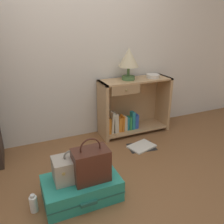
{
  "coord_description": "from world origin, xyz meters",
  "views": [
    {
      "loc": [
        -0.69,
        -1.44,
        1.51
      ],
      "look_at": [
        0.28,
        0.79,
        0.55
      ],
      "focal_mm": 37.63,
      "sensor_mm": 36.0,
      "label": 1
    }
  ],
  "objects_px": {
    "bookshelf": "(131,107)",
    "open_book_on_floor": "(142,146)",
    "bottle": "(34,204)",
    "table_lamp": "(129,59)",
    "handbag": "(91,164)",
    "train_case": "(71,168)",
    "suitcase_large": "(82,188)",
    "bowl": "(153,76)"
  },
  "relations": [
    {
      "from": "table_lamp",
      "to": "bookshelf",
      "type": "bearing_deg",
      "value": 6.09
    },
    {
      "from": "train_case",
      "to": "bookshelf",
      "type": "bearing_deg",
      "value": 41.73
    },
    {
      "from": "table_lamp",
      "to": "handbag",
      "type": "relative_size",
      "value": 1.02
    },
    {
      "from": "handbag",
      "to": "table_lamp",
      "type": "bearing_deg",
      "value": 50.09
    },
    {
      "from": "bookshelf",
      "to": "open_book_on_floor",
      "type": "relative_size",
      "value": 2.65
    },
    {
      "from": "table_lamp",
      "to": "handbag",
      "type": "xyz_separation_m",
      "value": [
        -0.89,
        -1.07,
        -0.68
      ]
    },
    {
      "from": "table_lamp",
      "to": "open_book_on_floor",
      "type": "bearing_deg",
      "value": -92.36
    },
    {
      "from": "train_case",
      "to": "bottle",
      "type": "relative_size",
      "value": 1.77
    },
    {
      "from": "suitcase_large",
      "to": "bowl",
      "type": "bearing_deg",
      "value": 36.59
    },
    {
      "from": "bookshelf",
      "to": "table_lamp",
      "type": "xyz_separation_m",
      "value": [
        -0.06,
        -0.01,
        0.67
      ]
    },
    {
      "from": "bowl",
      "to": "train_case",
      "type": "distance_m",
      "value": 1.77
    },
    {
      "from": "bottle",
      "to": "open_book_on_floor",
      "type": "distance_m",
      "value": 1.49
    },
    {
      "from": "bookshelf",
      "to": "handbag",
      "type": "bearing_deg",
      "value": -131.64
    },
    {
      "from": "suitcase_large",
      "to": "bottle",
      "type": "xyz_separation_m",
      "value": [
        -0.42,
        0.0,
        -0.03
      ]
    },
    {
      "from": "bookshelf",
      "to": "table_lamp",
      "type": "relative_size",
      "value": 2.41
    },
    {
      "from": "table_lamp",
      "to": "train_case",
      "type": "height_order",
      "value": "table_lamp"
    },
    {
      "from": "bowl",
      "to": "bottle",
      "type": "height_order",
      "value": "bowl"
    },
    {
      "from": "open_book_on_floor",
      "to": "handbag",
      "type": "bearing_deg",
      "value": -145.0
    },
    {
      "from": "bottle",
      "to": "open_book_on_floor",
      "type": "bearing_deg",
      "value": 22.5
    },
    {
      "from": "bottle",
      "to": "open_book_on_floor",
      "type": "height_order",
      "value": "bottle"
    },
    {
      "from": "table_lamp",
      "to": "train_case",
      "type": "relative_size",
      "value": 1.37
    },
    {
      "from": "bookshelf",
      "to": "table_lamp",
      "type": "distance_m",
      "value": 0.67
    },
    {
      "from": "suitcase_large",
      "to": "handbag",
      "type": "bearing_deg",
      "value": -26.11
    },
    {
      "from": "bowl",
      "to": "handbag",
      "type": "distance_m",
      "value": 1.68
    },
    {
      "from": "bookshelf",
      "to": "bottle",
      "type": "height_order",
      "value": "bookshelf"
    },
    {
      "from": "suitcase_large",
      "to": "bottle",
      "type": "relative_size",
      "value": 4.04
    },
    {
      "from": "table_lamp",
      "to": "bowl",
      "type": "xyz_separation_m",
      "value": [
        0.36,
        -0.04,
        -0.24
      ]
    },
    {
      "from": "bottle",
      "to": "handbag",
      "type": "bearing_deg",
      "value": -4.83
    },
    {
      "from": "bottle",
      "to": "bookshelf",
      "type": "bearing_deg",
      "value": 35.31
    },
    {
      "from": "open_book_on_floor",
      "to": "bowl",
      "type": "bearing_deg",
      "value": 48.11
    },
    {
      "from": "bookshelf",
      "to": "open_book_on_floor",
      "type": "distance_m",
      "value": 0.59
    },
    {
      "from": "handbag",
      "to": "bottle",
      "type": "height_order",
      "value": "handbag"
    },
    {
      "from": "train_case",
      "to": "bottle",
      "type": "bearing_deg",
      "value": -174.0
    },
    {
      "from": "bowl",
      "to": "train_case",
      "type": "relative_size",
      "value": 0.61
    },
    {
      "from": "bookshelf",
      "to": "open_book_on_floor",
      "type": "bearing_deg",
      "value": -99.94
    },
    {
      "from": "train_case",
      "to": "handbag",
      "type": "height_order",
      "value": "handbag"
    },
    {
      "from": "bookshelf",
      "to": "open_book_on_floor",
      "type": "xyz_separation_m",
      "value": [
        -0.08,
        -0.46,
        -0.36
      ]
    },
    {
      "from": "bookshelf",
      "to": "table_lamp",
      "type": "bearing_deg",
      "value": -173.91
    },
    {
      "from": "open_book_on_floor",
      "to": "bottle",
      "type": "bearing_deg",
      "value": -157.5
    },
    {
      "from": "table_lamp",
      "to": "handbag",
      "type": "height_order",
      "value": "table_lamp"
    },
    {
      "from": "table_lamp",
      "to": "suitcase_large",
      "type": "xyz_separation_m",
      "value": [
        -0.98,
        -1.02,
        -0.94
      ]
    },
    {
      "from": "handbag",
      "to": "open_book_on_floor",
      "type": "xyz_separation_m",
      "value": [
        0.87,
        0.61,
        -0.35
      ]
    }
  ]
}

